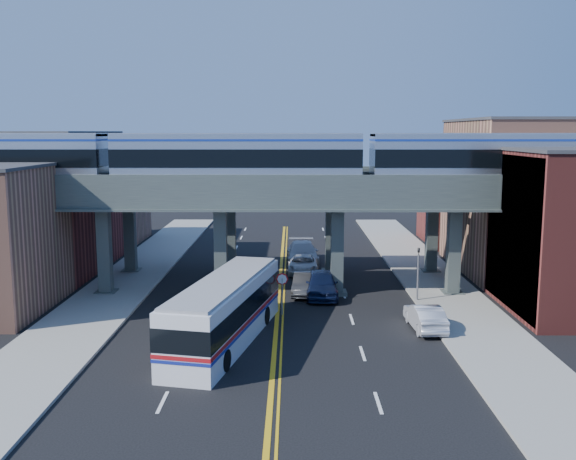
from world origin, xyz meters
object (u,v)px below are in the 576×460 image
(car_lane_c, at_px, (303,264))
(car_lane_d, at_px, (302,253))
(transit_train, at_px, (238,158))
(car_parked_curb, at_px, (425,317))
(traffic_signal, at_px, (418,268))
(transit_bus, at_px, (225,312))
(car_lane_b, at_px, (305,284))
(car_lane_a, at_px, (322,284))
(stop_sign, at_px, (282,287))

(car_lane_c, relative_size, car_lane_d, 0.78)
(transit_train, xyz_separation_m, car_lane_d, (4.56, 10.38, -8.50))
(transit_train, distance_m, car_parked_curb, 16.27)
(traffic_signal, distance_m, car_lane_c, 11.62)
(transit_bus, height_order, car_parked_curb, transit_bus)
(car_lane_c, bearing_deg, car_parked_curb, -64.15)
(car_lane_b, xyz_separation_m, car_lane_c, (-0.00, 6.76, -0.04))
(car_lane_d, distance_m, car_parked_curb, 19.48)
(transit_train, height_order, traffic_signal, transit_train)
(car_parked_curb, bearing_deg, car_lane_a, -55.71)
(car_lane_a, relative_size, car_parked_curb, 1.19)
(traffic_signal, bearing_deg, car_lane_b, 164.50)
(traffic_signal, distance_m, car_parked_curb, 6.15)
(traffic_signal, bearing_deg, car_lane_d, 120.86)
(car_lane_a, distance_m, car_parked_curb, 9.14)
(traffic_signal, relative_size, car_lane_b, 0.92)
(transit_train, distance_m, transit_bus, 12.82)
(stop_sign, xyz_separation_m, car_lane_c, (1.50, 11.81, -1.06))
(car_lane_b, height_order, car_lane_c, car_lane_b)
(car_lane_b, xyz_separation_m, car_lane_d, (0.00, 10.33, 0.19))
(stop_sign, distance_m, car_parked_curb, 8.76)
(car_lane_b, distance_m, car_lane_d, 10.33)
(transit_train, relative_size, car_lane_b, 11.49)
(traffic_signal, xyz_separation_m, car_lane_d, (-7.40, 12.38, -1.37))
(car_lane_b, bearing_deg, traffic_signal, -10.20)
(stop_sign, height_order, car_lane_b, stop_sign)
(traffic_signal, height_order, car_lane_b, traffic_signal)
(car_lane_a, distance_m, car_lane_b, 1.34)
(car_lane_a, height_order, car_lane_b, car_lane_a)
(stop_sign, xyz_separation_m, car_parked_curb, (8.20, -2.91, -1.03))
(stop_sign, relative_size, car_parked_curb, 0.59)
(transit_train, relative_size, stop_sign, 19.42)
(car_lane_b, bearing_deg, transit_train, -174.03)
(transit_train, bearing_deg, car_parked_curb, -35.07)
(transit_bus, relative_size, car_lane_d, 2.05)
(traffic_signal, relative_size, car_lane_c, 0.82)
(car_lane_c, distance_m, car_parked_curb, 16.17)
(car_lane_a, relative_size, car_lane_b, 1.19)
(car_parked_curb, bearing_deg, transit_train, -38.29)
(car_lane_b, relative_size, car_lane_c, 0.89)
(traffic_signal, xyz_separation_m, car_parked_curb, (-0.70, -5.91, -1.57))
(transit_train, height_order, car_lane_d, transit_train)
(traffic_signal, height_order, car_lane_c, traffic_signal)
(traffic_signal, bearing_deg, stop_sign, -161.37)
(car_lane_b, relative_size, car_lane_d, 0.70)
(car_lane_c, distance_m, car_lane_d, 3.58)
(transit_bus, relative_size, car_lane_a, 2.47)
(car_lane_a, xyz_separation_m, car_lane_c, (-1.13, 7.47, -0.21))
(car_lane_b, bearing_deg, car_parked_curb, -44.60)
(transit_bus, distance_m, car_parked_curb, 11.43)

